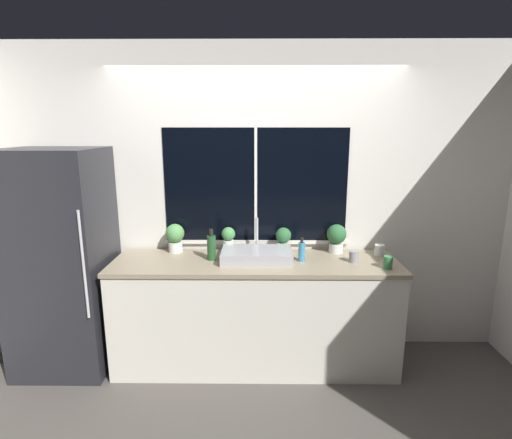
# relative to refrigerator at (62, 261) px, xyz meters

# --- Properties ---
(ground_plane) EXTENTS (14.00, 14.00, 0.00)m
(ground_plane) POSITION_rel_refrigerator_xyz_m (1.60, -0.30, -0.92)
(ground_plane) COLOR #4C4742
(wall_back) EXTENTS (8.00, 0.09, 2.70)m
(wall_back) POSITION_rel_refrigerator_xyz_m (1.60, 0.39, 0.43)
(wall_back) COLOR silver
(wall_back) RESTS_ON ground_plane
(wall_left) EXTENTS (0.06, 7.00, 2.70)m
(wall_left) POSITION_rel_refrigerator_xyz_m (-0.65, 1.20, 0.43)
(wall_left) COLOR silver
(wall_left) RESTS_ON ground_plane
(wall_right) EXTENTS (0.06, 7.00, 2.70)m
(wall_right) POSITION_rel_refrigerator_xyz_m (3.85, 1.20, 0.43)
(wall_right) COLOR silver
(wall_right) RESTS_ON ground_plane
(counter) EXTENTS (2.36, 0.64, 0.93)m
(counter) POSITION_rel_refrigerator_xyz_m (1.60, 0.01, -0.46)
(counter) COLOR silver
(counter) RESTS_ON ground_plane
(refrigerator) EXTENTS (0.75, 0.71, 1.84)m
(refrigerator) POSITION_rel_refrigerator_xyz_m (0.00, 0.00, 0.00)
(refrigerator) COLOR #232328
(refrigerator) RESTS_ON ground_plane
(sink) EXTENTS (0.58, 0.40, 0.31)m
(sink) POSITION_rel_refrigerator_xyz_m (1.61, 0.03, 0.05)
(sink) COLOR #ADADB2
(sink) RESTS_ON counter
(potted_plant_far_left) EXTENTS (0.16, 0.16, 0.25)m
(potted_plant_far_left) POSITION_rel_refrigerator_xyz_m (0.89, 0.25, 0.15)
(potted_plant_far_left) COLOR white
(potted_plant_far_left) RESTS_ON counter
(potted_plant_center_left) EXTENTS (0.12, 0.12, 0.22)m
(potted_plant_center_left) POSITION_rel_refrigerator_xyz_m (1.36, 0.25, 0.13)
(potted_plant_center_left) COLOR white
(potted_plant_center_left) RESTS_ON counter
(potted_plant_center_right) EXTENTS (0.13, 0.13, 0.22)m
(potted_plant_center_right) POSITION_rel_refrigerator_xyz_m (1.84, 0.25, 0.12)
(potted_plant_center_right) COLOR white
(potted_plant_center_right) RESTS_ON counter
(potted_plant_far_right) EXTENTS (0.17, 0.17, 0.25)m
(potted_plant_far_right) POSITION_rel_refrigerator_xyz_m (2.30, 0.25, 0.15)
(potted_plant_far_right) COLOR white
(potted_plant_far_right) RESTS_ON counter
(soap_bottle) EXTENTS (0.05, 0.05, 0.20)m
(soap_bottle) POSITION_rel_refrigerator_xyz_m (1.98, 0.01, 0.09)
(soap_bottle) COLOR teal
(soap_bottle) RESTS_ON counter
(bottle_tall) EXTENTS (0.07, 0.07, 0.26)m
(bottle_tall) POSITION_rel_refrigerator_xyz_m (1.24, 0.04, 0.12)
(bottle_tall) COLOR #235128
(bottle_tall) RESTS_ON counter
(mug_grey) EXTENTS (0.08, 0.08, 0.09)m
(mug_grey) POSITION_rel_refrigerator_xyz_m (2.40, -0.01, 0.05)
(mug_grey) COLOR gray
(mug_grey) RESTS_ON counter
(mug_white) EXTENTS (0.08, 0.08, 0.09)m
(mug_white) POSITION_rel_refrigerator_xyz_m (2.66, 0.16, 0.05)
(mug_white) COLOR white
(mug_white) RESTS_ON counter
(mug_green) EXTENTS (0.07, 0.07, 0.10)m
(mug_green) POSITION_rel_refrigerator_xyz_m (2.63, -0.16, 0.06)
(mug_green) COLOR #38844C
(mug_green) RESTS_ON counter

